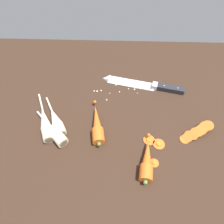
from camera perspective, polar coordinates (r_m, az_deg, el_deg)
ground_plane at (r=81.46cm, az=0.05°, el=-0.33°), size 120.00×90.00×4.00cm
chefs_knife at (r=88.85cm, az=7.99°, el=7.65°), size 34.61×10.77×4.18cm
whole_carrot at (r=73.63cm, az=-4.14°, el=-3.62°), size 6.50×19.35×4.20cm
whole_carrot_second at (r=68.03cm, az=9.63°, el=-13.17°), size 5.85×17.47×4.20cm
parsnip_front at (r=77.31cm, az=-15.26°, el=-2.35°), size 11.20×17.95×4.00cm
parsnip_mid_left at (r=74.85cm, az=-15.67°, el=-5.31°), size 14.21×15.04×4.00cm
parsnip_mid_right at (r=77.82cm, az=-17.97°, el=-2.94°), size 11.06×21.91×4.00cm
carrot_slice_stack at (r=78.52cm, az=22.42°, el=-5.14°), size 12.06×8.11×4.29cm
carrot_slice_stray_near at (r=73.42cm, az=12.82°, el=-8.61°), size 4.10×4.10×0.70cm
carrot_slice_stray_mid at (r=70.09cm, az=11.59°, el=-13.62°), size 3.03×3.03×0.70cm
carrot_slice_stray_far at (r=73.52cm, az=10.21°, el=-7.59°), size 4.05×4.05×0.70cm
mince_crumbs at (r=86.20cm, az=1.15°, el=6.12°), size 20.04×8.97×0.75cm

